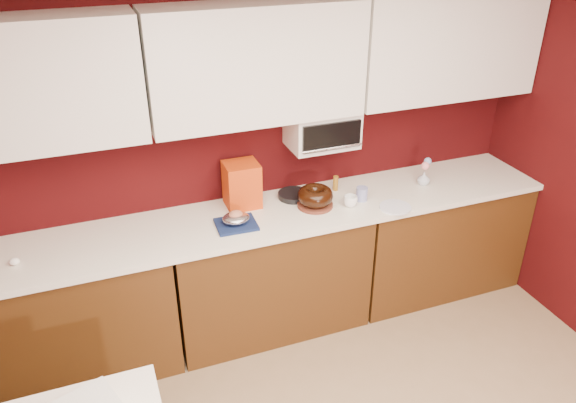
# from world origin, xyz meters

# --- Properties ---
(ceiling) EXTENTS (4.00, 4.50, 0.02)m
(ceiling) POSITION_xyz_m (0.00, 0.00, 2.50)
(ceiling) COLOR white
(ceiling) RESTS_ON wall_back
(wall_back) EXTENTS (4.00, 0.02, 2.50)m
(wall_back) POSITION_xyz_m (0.00, 2.25, 1.25)
(wall_back) COLOR #390708
(wall_back) RESTS_ON floor
(base_cabinet_left) EXTENTS (1.31, 0.58, 0.86)m
(base_cabinet_left) POSITION_xyz_m (-1.33, 1.94, 0.43)
(base_cabinet_left) COLOR #49290E
(base_cabinet_left) RESTS_ON floor
(base_cabinet_center) EXTENTS (1.31, 0.58, 0.86)m
(base_cabinet_center) POSITION_xyz_m (0.00, 1.94, 0.43)
(base_cabinet_center) COLOR #49290E
(base_cabinet_center) RESTS_ON floor
(base_cabinet_right) EXTENTS (1.31, 0.58, 0.86)m
(base_cabinet_right) POSITION_xyz_m (1.33, 1.94, 0.43)
(base_cabinet_right) COLOR #49290E
(base_cabinet_right) RESTS_ON floor
(countertop) EXTENTS (4.00, 0.62, 0.04)m
(countertop) POSITION_xyz_m (0.00, 1.94, 0.88)
(countertop) COLOR white
(countertop) RESTS_ON base_cabinet_center
(upper_cabinet_left) EXTENTS (1.31, 0.33, 0.70)m
(upper_cabinet_left) POSITION_xyz_m (-1.33, 2.08, 1.85)
(upper_cabinet_left) COLOR white
(upper_cabinet_left) RESTS_ON wall_back
(upper_cabinet_center) EXTENTS (1.31, 0.33, 0.70)m
(upper_cabinet_center) POSITION_xyz_m (0.00, 2.08, 1.85)
(upper_cabinet_center) COLOR white
(upper_cabinet_center) RESTS_ON wall_back
(upper_cabinet_right) EXTENTS (1.31, 0.33, 0.70)m
(upper_cabinet_right) POSITION_xyz_m (1.33, 2.08, 1.85)
(upper_cabinet_right) COLOR white
(upper_cabinet_right) RESTS_ON wall_back
(toaster_oven) EXTENTS (0.45, 0.30, 0.25)m
(toaster_oven) POSITION_xyz_m (0.45, 2.10, 1.38)
(toaster_oven) COLOR white
(toaster_oven) RESTS_ON upper_cabinet_center
(toaster_oven_door) EXTENTS (0.40, 0.02, 0.18)m
(toaster_oven_door) POSITION_xyz_m (0.45, 1.94, 1.38)
(toaster_oven_door) COLOR black
(toaster_oven_door) RESTS_ON toaster_oven
(toaster_oven_handle) EXTENTS (0.42, 0.02, 0.02)m
(toaster_oven_handle) POSITION_xyz_m (0.45, 1.93, 1.30)
(toaster_oven_handle) COLOR silver
(toaster_oven_handle) RESTS_ON toaster_oven
(cake_base) EXTENTS (0.29, 0.29, 0.02)m
(cake_base) POSITION_xyz_m (0.33, 1.92, 0.91)
(cake_base) COLOR brown
(cake_base) RESTS_ON countertop
(bundt_cake) EXTENTS (0.29, 0.29, 0.10)m
(bundt_cake) POSITION_xyz_m (0.33, 1.92, 0.98)
(bundt_cake) COLOR black
(bundt_cake) RESTS_ON cake_base
(navy_towel) EXTENTS (0.26, 0.22, 0.02)m
(navy_towel) POSITION_xyz_m (-0.23, 1.86, 0.91)
(navy_towel) COLOR #14224D
(navy_towel) RESTS_ON countertop
(foil_ham_nest) EXTENTS (0.21, 0.19, 0.06)m
(foil_ham_nest) POSITION_xyz_m (-0.23, 1.86, 0.96)
(foil_ham_nest) COLOR silver
(foil_ham_nest) RESTS_ON navy_towel
(roasted_ham) EXTENTS (0.10, 0.09, 0.06)m
(roasted_ham) POSITION_xyz_m (-0.23, 1.86, 0.98)
(roasted_ham) COLOR tan
(roasted_ham) RESTS_ON foil_ham_nest
(pandoro_box) EXTENTS (0.22, 0.20, 0.30)m
(pandoro_box) POSITION_xyz_m (-0.11, 2.11, 1.05)
(pandoro_box) COLOR #B21E0B
(pandoro_box) RESTS_ON countertop
(dark_pan) EXTENTS (0.23, 0.23, 0.04)m
(dark_pan) POSITION_xyz_m (0.25, 2.09, 0.92)
(dark_pan) COLOR black
(dark_pan) RESTS_ON countertop
(coffee_mug) EXTENTS (0.10, 0.10, 0.09)m
(coffee_mug) POSITION_xyz_m (0.56, 1.84, 0.95)
(coffee_mug) COLOR white
(coffee_mug) RESTS_ON countertop
(blue_jar) EXTENTS (0.08, 0.08, 0.09)m
(blue_jar) POSITION_xyz_m (0.67, 1.89, 0.95)
(blue_jar) COLOR navy
(blue_jar) RESTS_ON countertop
(flower_vase) EXTENTS (0.07, 0.07, 0.11)m
(flower_vase) POSITION_xyz_m (1.19, 1.95, 0.95)
(flower_vase) COLOR silver
(flower_vase) RESTS_ON countertop
(flower_pink) EXTENTS (0.06, 0.06, 0.06)m
(flower_pink) POSITION_xyz_m (1.19, 1.95, 1.05)
(flower_pink) COLOR pink
(flower_pink) RESTS_ON flower_vase
(flower_blue) EXTENTS (0.05, 0.05, 0.05)m
(flower_blue) POSITION_xyz_m (1.22, 1.97, 1.07)
(flower_blue) COLOR #809CCD
(flower_blue) RESTS_ON flower_vase
(china_plate) EXTENTS (0.27, 0.27, 0.01)m
(china_plate) POSITION_xyz_m (0.83, 1.71, 0.91)
(china_plate) COLOR white
(china_plate) RESTS_ON countertop
(amber_bottle) EXTENTS (0.05, 0.05, 0.11)m
(amber_bottle) POSITION_xyz_m (0.56, 2.09, 0.95)
(amber_bottle) COLOR #99661B
(amber_bottle) RESTS_ON countertop
(egg_right) EXTENTS (0.07, 0.06, 0.04)m
(egg_right) POSITION_xyz_m (-1.51, 1.89, 0.92)
(egg_right) COLOR white
(egg_right) RESTS_ON countertop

